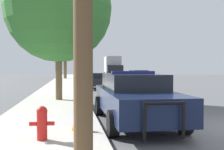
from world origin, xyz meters
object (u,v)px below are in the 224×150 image
police_car (134,97)px  tree_sidewalk_far (65,41)px  car_background_oncoming (139,76)px  traffic_cone (79,119)px  traffic_light (71,48)px  tree_sidewalk_near (59,9)px  box_truck (113,67)px  car_background_midblock (100,80)px  fire_hydrant (42,122)px

police_car → tree_sidewalk_far: bearing=-85.3°
car_background_oncoming → tree_sidewalk_far: 14.61m
car_background_oncoming → traffic_cone: 22.59m
traffic_light → tree_sidewalk_near: tree_sidewalk_near is taller
tree_sidewalk_near → traffic_cone: 7.88m
box_truck → tree_sidewalk_far: 9.15m
box_truck → traffic_cone: size_ratio=15.16×
car_background_midblock → traffic_cone: (-2.02, -14.55, -0.29)m
car_background_oncoming → tree_sidewalk_near: tree_sidewalk_near is taller
traffic_light → tree_sidewalk_far: (-0.82, 10.40, 1.67)m
car_background_oncoming → box_truck: bearing=-91.3°
car_background_midblock → tree_sidewalk_far: (-3.00, 18.41, 4.72)m
traffic_light → tree_sidewalk_far: bearing=94.5°
traffic_light → box_truck: (6.53, 14.47, -1.94)m
box_truck → traffic_light: bearing=68.7°
traffic_light → car_background_oncoming: bearing=-8.4°
car_background_oncoming → box_truck: (-0.46, 15.50, 1.04)m
car_background_oncoming → tree_sidewalk_near: (-7.60, -14.82, 3.70)m
tree_sidewalk_far → tree_sidewalk_near: bearing=-89.5°
car_background_oncoming → fire_hydrant: bearing=68.1°
tree_sidewalk_near → tree_sidewalk_far: bearing=90.5°
car_background_midblock → traffic_light: bearing=102.1°
tree_sidewalk_far → car_background_midblock: bearing=-80.7°
traffic_light → car_background_midblock: 8.84m
car_background_oncoming → tree_sidewalk_near: 17.06m
traffic_light → traffic_cone: size_ratio=9.83×
car_background_midblock → car_background_oncoming: car_background_oncoming is taller
traffic_light → tree_sidewalk_near: bearing=-92.2°
traffic_light → traffic_cone: traffic_light is taller
car_background_midblock → box_truck: box_truck is taller
police_car → tree_sidewalk_far: 32.08m
police_car → car_background_midblock: 13.23m
box_truck → tree_sidewalk_near: tree_sidewalk_near is taller
tree_sidewalk_far → traffic_cone: tree_sidewalk_far is taller
car_background_oncoming → box_truck: 15.55m
traffic_light → car_background_midblock: traffic_light is taller
police_car → box_truck: 36.02m
fire_hydrant → car_background_oncoming: car_background_oncoming is taller
police_car → box_truck: bearing=-97.6°
police_car → box_truck: size_ratio=0.66×
police_car → traffic_cone: police_car is taller
police_car → car_background_midblock: size_ratio=1.25×
fire_hydrant → tree_sidewalk_far: 34.15m
police_car → tree_sidewalk_far: tree_sidewalk_far is taller
fire_hydrant → traffic_light: size_ratio=0.14×
fire_hydrant → tree_sidewalk_near: bearing=89.7°
traffic_cone → fire_hydrant: bearing=-133.6°
traffic_light → box_truck: traffic_light is taller
car_background_oncoming → tree_sidewalk_far: (-7.82, 11.43, 4.65)m
box_truck → fire_hydrant: bearing=82.3°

